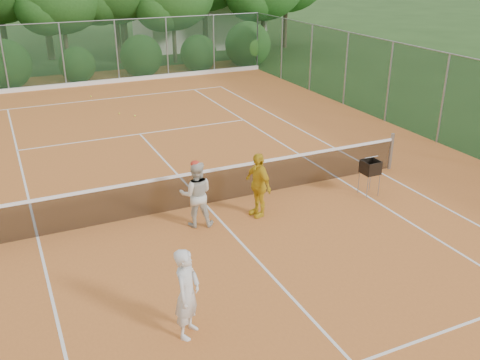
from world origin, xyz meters
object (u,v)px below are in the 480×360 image
(player_white, at_px, (187,293))
(ball_hopper, at_px, (370,168))
(player_center_grp, at_px, (196,194))
(player_yellow, at_px, (258,185))

(player_white, xyz_separation_m, ball_hopper, (6.31, 3.35, -0.05))
(player_white, xyz_separation_m, player_center_grp, (1.53, 3.65, -0.01))
(player_yellow, relative_size, ball_hopper, 1.67)
(player_yellow, distance_m, ball_hopper, 3.23)
(player_center_grp, relative_size, player_yellow, 1.01)
(player_center_grp, bearing_deg, player_yellow, -4.69)
(player_white, distance_m, player_yellow, 4.68)
(player_white, relative_size, ball_hopper, 1.69)
(player_center_grp, xyz_separation_m, ball_hopper, (4.78, -0.30, -0.04))
(player_yellow, bearing_deg, ball_hopper, 78.42)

